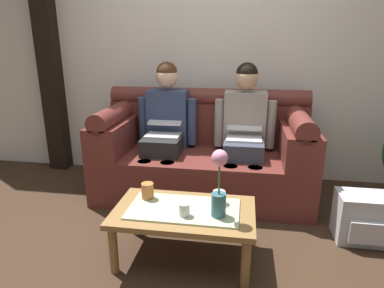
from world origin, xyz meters
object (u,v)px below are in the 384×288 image
(coffee_table, at_px, (184,216))
(cup_near_left, at_px, (184,210))
(person_left, at_px, (166,124))
(person_right, at_px, (244,127))
(flower_vase, at_px, (219,185))
(cup_near_right, at_px, (148,191))
(backpack_right, at_px, (362,218))
(couch, at_px, (204,154))
(cup_far_center, at_px, (219,197))

(coffee_table, relative_size, cup_near_left, 11.29)
(person_left, bearing_deg, person_right, 0.02)
(person_right, bearing_deg, flower_vase, -97.04)
(person_left, height_order, coffee_table, person_left)
(person_right, xyz_separation_m, cup_near_left, (-0.35, -1.15, -0.25))
(person_right, relative_size, cup_near_right, 11.15)
(backpack_right, bearing_deg, cup_near_left, -157.66)
(person_right, xyz_separation_m, backpack_right, (0.87, -0.65, -0.48))
(couch, distance_m, person_left, 0.46)
(person_right, height_order, cup_near_left, person_right)
(couch, xyz_separation_m, person_left, (-0.37, -0.00, 0.28))
(person_left, relative_size, cup_far_center, 14.35)
(coffee_table, xyz_separation_m, cup_far_center, (0.22, 0.11, 0.10))
(couch, height_order, cup_near_left, couch)
(cup_near_right, height_order, cup_far_center, cup_near_right)
(couch, height_order, person_left, person_left)
(backpack_right, bearing_deg, cup_near_right, -168.60)
(person_right, height_order, cup_far_center, person_right)
(person_left, xyz_separation_m, coffee_table, (0.37, -1.05, -0.35))
(coffee_table, distance_m, cup_near_left, 0.14)
(cup_near_left, xyz_separation_m, backpack_right, (1.21, 0.50, -0.23))
(coffee_table, height_order, cup_near_left, cup_near_left)
(person_right, height_order, flower_vase, person_right)
(flower_vase, distance_m, cup_near_left, 0.27)
(flower_vase, height_order, backpack_right, flower_vase)
(person_right, relative_size, cup_near_left, 15.14)
(cup_far_center, relative_size, backpack_right, 0.24)
(person_left, xyz_separation_m, person_right, (0.73, 0.00, -0.00))
(person_left, height_order, backpack_right, person_left)
(cup_far_center, distance_m, backpack_right, 1.08)
(cup_near_left, distance_m, backpack_right, 1.33)
(cup_near_right, bearing_deg, backpack_right, 11.40)
(cup_near_left, relative_size, cup_near_right, 0.74)
(person_right, bearing_deg, person_left, -179.98)
(person_right, xyz_separation_m, coffee_table, (-0.37, -1.05, -0.35))
(cup_near_left, distance_m, cup_near_right, 0.35)
(person_right, distance_m, cup_near_right, 1.17)
(flower_vase, bearing_deg, cup_near_right, 161.87)
(couch, height_order, person_right, person_right)
(coffee_table, relative_size, flower_vase, 2.13)
(cup_near_right, bearing_deg, flower_vase, -18.13)
(backpack_right, bearing_deg, flower_vase, -155.13)
(person_right, xyz_separation_m, cup_far_center, (-0.15, -0.95, -0.25))
(cup_near_right, bearing_deg, cup_far_center, 0.58)
(flower_vase, bearing_deg, coffee_table, 164.96)
(coffee_table, distance_m, cup_near_right, 0.31)
(backpack_right, bearing_deg, couch, 152.17)
(person_left, bearing_deg, backpack_right, -22.09)
(flower_vase, height_order, cup_near_left, flower_vase)
(coffee_table, height_order, cup_far_center, cup_far_center)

